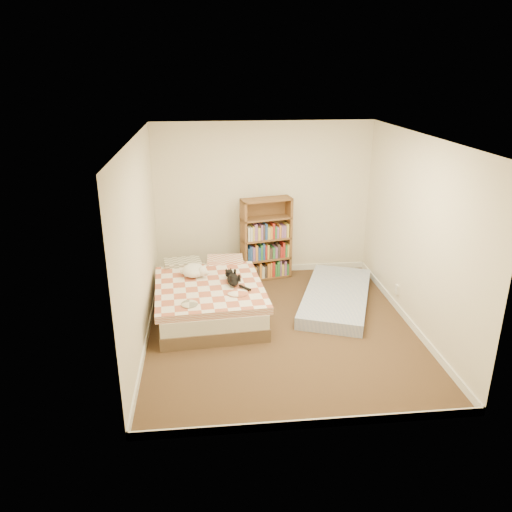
{
  "coord_description": "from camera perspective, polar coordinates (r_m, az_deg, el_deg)",
  "views": [
    {
      "loc": [
        -0.94,
        -5.83,
        3.25
      ],
      "look_at": [
        -0.3,
        0.3,
        0.93
      ],
      "focal_mm": 35.0,
      "sensor_mm": 36.0,
      "label": 1
    }
  ],
  "objects": [
    {
      "name": "black_cat",
      "position": [
        6.88,
        -2.63,
        -2.58
      ],
      "size": [
        0.25,
        0.63,
        0.14
      ],
      "rotation": [
        0.0,
        0.0,
        0.21
      ],
      "color": "black",
      "rests_on": "bed"
    },
    {
      "name": "floor_mattress",
      "position": [
        7.48,
        9.16,
        -4.61
      ],
      "size": [
        1.53,
        2.16,
        0.18
      ],
      "primitive_type": "cube",
      "rotation": [
        0.0,
        0.0,
        -0.36
      ],
      "color": "#7386C1",
      "rests_on": "room"
    },
    {
      "name": "room",
      "position": [
        6.25,
        3.02,
        1.46
      ],
      "size": [
        3.51,
        4.01,
        2.51
      ],
      "color": "#3F2C1B",
      "rests_on": "ground"
    },
    {
      "name": "bed",
      "position": [
        7.1,
        -5.42,
        -4.53
      ],
      "size": [
        1.56,
        2.07,
        0.53
      ],
      "rotation": [
        0.0,
        0.0,
        0.07
      ],
      "color": "brown",
      "rests_on": "room"
    },
    {
      "name": "bookshelf",
      "position": [
        8.12,
        1.15,
        0.93
      ],
      "size": [
        0.87,
        0.45,
        1.34
      ],
      "rotation": [
        0.0,
        0.0,
        0.23
      ],
      "color": "brown",
      "rests_on": "room"
    },
    {
      "name": "white_dog",
      "position": [
        7.12,
        -7.07,
        -1.67
      ],
      "size": [
        0.4,
        0.43,
        0.18
      ],
      "rotation": [
        0.0,
        0.0,
        0.25
      ],
      "color": "white",
      "rests_on": "bed"
    }
  ]
}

